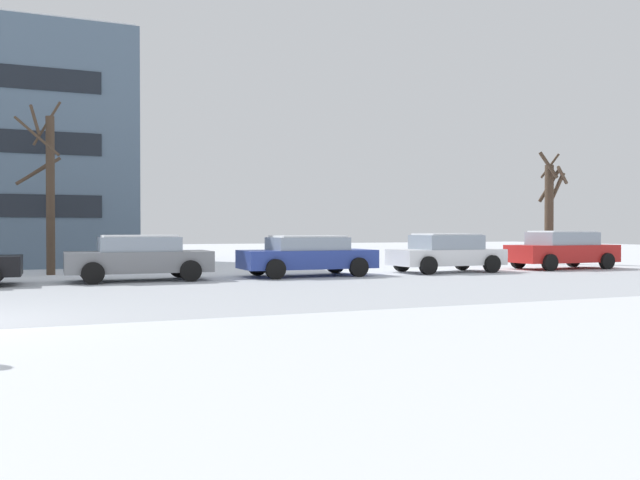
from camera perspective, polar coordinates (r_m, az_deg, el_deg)
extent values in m
cube|color=slate|center=(20.63, -15.47, -1.83)|extent=(4.27, 1.77, 0.63)
cube|color=#8C99A8|center=(20.61, -15.47, -0.35)|extent=(2.35, 1.62, 0.44)
cube|color=white|center=(20.60, -15.48, 0.34)|extent=(2.14, 1.50, 0.06)
cylinder|color=black|center=(21.74, -12.14, -2.38)|extent=(0.64, 0.22, 0.64)
cylinder|color=black|center=(19.98, -11.19, -2.66)|extent=(0.64, 0.22, 0.64)
cylinder|color=black|center=(21.41, -19.45, -2.46)|extent=(0.64, 0.22, 0.64)
cylinder|color=black|center=(19.62, -19.16, -2.75)|extent=(0.64, 0.22, 0.64)
cube|color=#283D93|center=(21.90, -1.11, -1.67)|extent=(4.46, 1.88, 0.61)
cube|color=#8C99A8|center=(21.89, -1.11, -0.31)|extent=(2.46, 1.72, 0.43)
cube|color=white|center=(21.88, -1.11, 0.32)|extent=(2.23, 1.59, 0.06)
cylinder|color=black|center=(23.35, 1.33, -2.14)|extent=(0.64, 0.22, 0.64)
cylinder|color=black|center=(21.63, 3.38, -2.37)|extent=(0.64, 0.22, 0.64)
cylinder|color=black|center=(22.33, -5.47, -2.28)|extent=(0.64, 0.22, 0.64)
cylinder|color=black|center=(20.53, -3.90, -2.55)|extent=(0.64, 0.22, 0.64)
cube|color=white|center=(24.41, 10.93, -1.46)|extent=(4.12, 1.81, 0.57)
cube|color=#8C99A8|center=(24.40, 10.93, -0.18)|extent=(2.27, 1.66, 0.52)
cube|color=white|center=(24.39, 10.93, 0.50)|extent=(2.07, 1.53, 0.06)
cylinder|color=black|center=(25.93, 12.27, -1.86)|extent=(0.64, 0.22, 0.64)
cylinder|color=black|center=(24.45, 14.73, -2.03)|extent=(0.64, 0.22, 0.64)
cylinder|color=black|center=(24.50, 7.13, -2.00)|extent=(0.64, 0.22, 0.64)
cylinder|color=black|center=(22.93, 9.41, -2.20)|extent=(0.64, 0.22, 0.64)
cube|color=red|center=(27.81, 20.32, -1.10)|extent=(4.41, 1.77, 0.69)
cube|color=#8C99A8|center=(27.80, 20.33, 0.12)|extent=(2.43, 1.62, 0.50)
cube|color=white|center=(27.80, 20.33, 0.70)|extent=(2.21, 1.50, 0.06)
cylinder|color=black|center=(29.46, 21.16, -1.57)|extent=(0.64, 0.22, 0.64)
cylinder|color=black|center=(28.19, 23.69, -1.69)|extent=(0.64, 0.22, 0.64)
cylinder|color=black|center=(27.56, 16.87, -1.71)|extent=(0.64, 0.22, 0.64)
cylinder|color=black|center=(26.20, 19.37, -1.86)|extent=(0.64, 0.22, 0.64)
cylinder|color=#423326|center=(24.37, -22.41, 3.58)|extent=(0.29, 0.29, 5.45)
cylinder|color=#423326|center=(25.13, -23.28, 5.56)|extent=(1.51, 0.89, 1.10)
cylinder|color=#423326|center=(25.03, -23.48, 5.48)|extent=(1.30, 1.04, 1.04)
cylinder|color=#423326|center=(24.50, -23.56, 9.55)|extent=(0.40, 1.05, 1.19)
cylinder|color=#423326|center=(23.88, -23.43, 8.31)|extent=(1.45, 0.93, 1.37)
cylinder|color=#423326|center=(25.06, -22.66, 9.35)|extent=(0.96, 0.29, 1.62)
cylinder|color=#423326|center=(31.69, 19.31, 2.11)|extent=(0.40, 0.40, 4.51)
cylinder|color=#423326|center=(31.45, 19.27, 6.17)|extent=(0.71, 0.75, 1.26)
cylinder|color=#423326|center=(32.20, 19.38, 6.10)|extent=(0.67, 0.69, 1.14)
cylinder|color=#423326|center=(31.60, 20.34, 5.32)|extent=(1.15, 0.76, 0.76)
cylinder|color=#423326|center=(32.16, 19.31, 4.46)|extent=(0.85, 0.77, 1.53)
cylinder|color=#423326|center=(32.02, 19.89, 4.25)|extent=(0.18, 1.01, 1.41)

